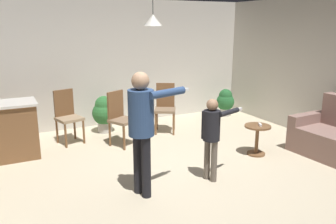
# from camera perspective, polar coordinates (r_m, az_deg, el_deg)

# --- Properties ---
(ground) EXTENTS (7.68, 7.68, 0.00)m
(ground) POSITION_cam_1_polar(r_m,az_deg,el_deg) (5.29, 3.04, -10.26)
(ground) COLOR beige
(wall_back) EXTENTS (6.40, 0.10, 2.70)m
(wall_back) POSITION_cam_1_polar(r_m,az_deg,el_deg) (7.79, -8.68, 7.93)
(wall_back) COLOR beige
(wall_back) RESTS_ON ground
(side_table_by_couch) EXTENTS (0.44, 0.44, 0.52)m
(side_table_by_couch) POSITION_cam_1_polar(r_m,az_deg,el_deg) (6.14, 14.36, -3.87)
(side_table_by_couch) COLOR brown
(side_table_by_couch) RESTS_ON ground
(person_adult) EXTENTS (0.84, 0.46, 1.63)m
(person_adult) POSITION_cam_1_polar(r_m,az_deg,el_deg) (4.39, -4.27, -1.42)
(person_adult) COLOR black
(person_adult) RESTS_ON ground
(person_child) EXTENTS (0.64, 0.33, 1.20)m
(person_child) POSITION_cam_1_polar(r_m,az_deg,el_deg) (4.91, 7.21, -3.02)
(person_child) COLOR #60564C
(person_child) RESTS_ON ground
(dining_chair_by_counter) EXTENTS (0.57, 0.57, 1.00)m
(dining_chair_by_counter) POSITION_cam_1_polar(r_m,az_deg,el_deg) (7.17, -0.46, 1.02)
(dining_chair_by_counter) COLOR brown
(dining_chair_by_counter) RESTS_ON ground
(dining_chair_near_wall) EXTENTS (0.56, 0.56, 1.00)m
(dining_chair_near_wall) POSITION_cam_1_polar(r_m,az_deg,el_deg) (6.43, -7.81, -0.69)
(dining_chair_near_wall) COLOR brown
(dining_chair_near_wall) RESTS_ON ground
(dining_chair_centre_back) EXTENTS (0.51, 0.51, 1.00)m
(dining_chair_centre_back) POSITION_cam_1_polar(r_m,az_deg,el_deg) (6.77, -16.15, -0.37)
(dining_chair_centre_back) COLOR brown
(dining_chair_centre_back) RESTS_ON ground
(potted_plant_corner) EXTENTS (0.43, 0.43, 0.66)m
(potted_plant_corner) POSITION_cam_1_polar(r_m,az_deg,el_deg) (8.56, 9.37, 1.77)
(potted_plant_corner) COLOR #B7B2AD
(potted_plant_corner) RESTS_ON ground
(potted_plant_by_wall) EXTENTS (0.50, 0.50, 0.76)m
(potted_plant_by_wall) POSITION_cam_1_polar(r_m,az_deg,el_deg) (7.28, -10.38, -0.04)
(potted_plant_by_wall) COLOR #B7B2AD
(potted_plant_by_wall) RESTS_ON ground
(spare_remote_on_table) EXTENTS (0.09, 0.13, 0.04)m
(spare_remote_on_table) POSITION_cam_1_polar(r_m,az_deg,el_deg) (6.07, 14.83, -2.02)
(spare_remote_on_table) COLOR white
(spare_remote_on_table) RESTS_ON side_table_by_couch
(ceiling_light_pendant) EXTENTS (0.32, 0.32, 0.55)m
(ceiling_light_pendant) POSITION_cam_1_polar(r_m,az_deg,el_deg) (6.24, -2.47, 14.81)
(ceiling_light_pendant) COLOR silver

